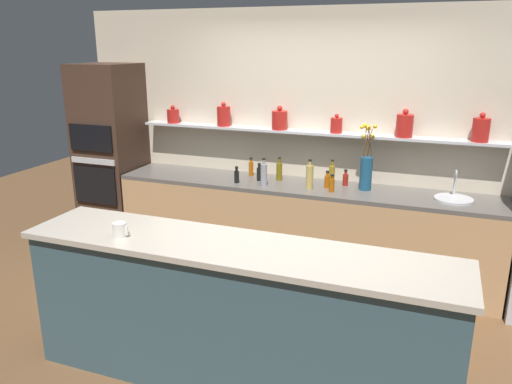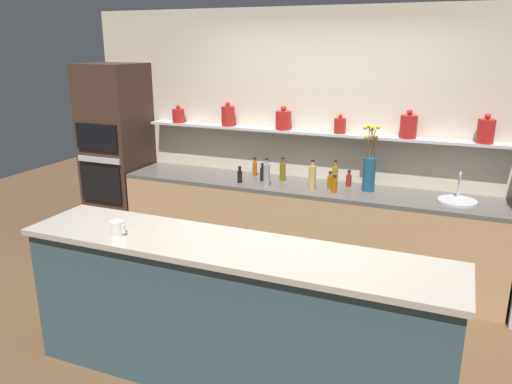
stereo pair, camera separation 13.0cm
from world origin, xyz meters
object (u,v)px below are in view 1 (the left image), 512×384
at_px(bottle_oil_1, 279,171).
at_px(bottle_sauce_4, 345,179).
at_px(coffee_mug, 120,230).
at_px(flower_vase, 366,169).
at_px(bottle_sauce_5, 259,173).
at_px(bottle_sauce_6, 237,176).
at_px(bottle_sauce_2, 332,185).
at_px(bottle_spirit_3, 310,176).
at_px(bottle_sauce_8, 327,181).
at_px(bottle_oil_9, 332,175).
at_px(bottle_spirit_0, 264,174).
at_px(oven_tower, 111,157).
at_px(sink_fixture, 454,198).
at_px(bottle_sauce_7, 251,168).

xyz_separation_m(bottle_oil_1, bottle_sauce_4, (0.67, 0.04, -0.03)).
xyz_separation_m(bottle_sauce_4, coffee_mug, (-1.11, -2.12, 0.08)).
relative_size(flower_vase, bottle_sauce_5, 3.49).
bearing_deg(bottle_oil_1, flower_vase, -2.56).
bearing_deg(bottle_sauce_6, bottle_sauce_2, 1.13).
bearing_deg(flower_vase, bottle_spirit_3, -163.39).
bearing_deg(bottle_sauce_8, bottle_oil_9, 77.78).
bearing_deg(bottle_spirit_0, oven_tower, 175.92).
xyz_separation_m(bottle_spirit_0, bottle_sauce_5, (-0.10, 0.15, -0.04)).
distance_m(sink_fixture, bottle_spirit_0, 1.75).
bearing_deg(flower_vase, bottle_spirit_0, -168.10).
relative_size(bottle_spirit_0, coffee_mug, 2.49).
bearing_deg(bottle_sauce_2, bottle_oil_9, 102.67).
bearing_deg(bottle_sauce_7, bottle_sauce_4, -1.39).
bearing_deg(bottle_oil_9, bottle_oil_1, 179.29).
bearing_deg(sink_fixture, bottle_oil_1, 176.76).
distance_m(bottle_oil_1, bottle_oil_9, 0.54).
relative_size(sink_fixture, bottle_spirit_0, 1.23).
distance_m(flower_vase, bottle_sauce_5, 1.06).
xyz_separation_m(bottle_sauce_4, bottle_sauce_7, (-1.00, 0.02, 0.02)).
height_order(bottle_spirit_3, bottle_sauce_4, bottle_spirit_3).
distance_m(bottle_sauce_4, bottle_sauce_7, 1.00).
relative_size(bottle_spirit_0, bottle_sauce_4, 1.70).
bearing_deg(bottle_sauce_4, bottle_sauce_6, -164.64).
bearing_deg(bottle_sauce_7, coffee_mug, -92.87).
bearing_deg(flower_vase, bottle_sauce_2, -146.20).
distance_m(bottle_spirit_0, bottle_sauce_5, 0.19).
distance_m(sink_fixture, bottle_oil_9, 1.13).
bearing_deg(coffee_mug, bottle_oil_9, 64.72).
bearing_deg(coffee_mug, sink_fixture, 43.43).
height_order(sink_fixture, bottle_sauce_4, sink_fixture).
relative_size(sink_fixture, bottle_sauce_2, 1.99).
distance_m(oven_tower, bottle_sauce_8, 2.47).
distance_m(sink_fixture, bottle_sauce_5, 1.85).
distance_m(bottle_spirit_0, bottle_oil_9, 0.66).
bearing_deg(bottle_spirit_0, sink_fixture, 4.77).
relative_size(oven_tower, bottle_sauce_5, 11.33).
bearing_deg(bottle_sauce_2, bottle_sauce_5, 169.97).
bearing_deg(coffee_mug, bottle_spirit_3, 66.97).
relative_size(sink_fixture, bottle_sauce_7, 1.72).
height_order(flower_vase, bottle_sauce_4, flower_vase).
distance_m(bottle_oil_1, bottle_sauce_7, 0.34).
bearing_deg(bottle_oil_1, bottle_sauce_6, -146.16).
distance_m(bottle_sauce_4, bottle_sauce_8, 0.21).
xyz_separation_m(bottle_spirit_3, bottle_sauce_6, (-0.73, -0.06, -0.05)).
relative_size(oven_tower, bottle_oil_1, 8.62).
relative_size(bottle_sauce_6, coffee_mug, 1.52).
height_order(sink_fixture, bottle_sauce_2, sink_fixture).
bearing_deg(bottle_sauce_5, bottle_sauce_4, 8.55).
xyz_separation_m(bottle_oil_1, bottle_oil_9, (0.54, -0.01, 0.01)).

